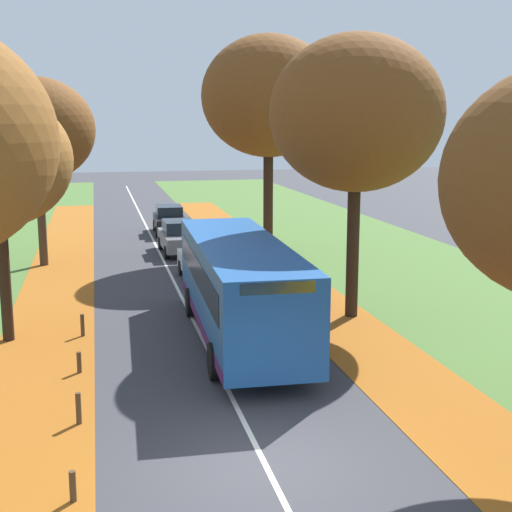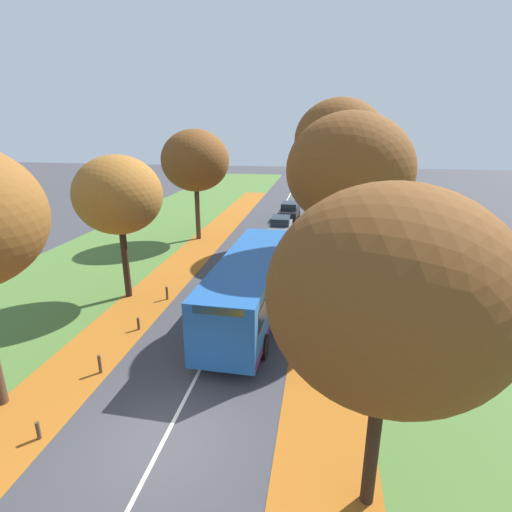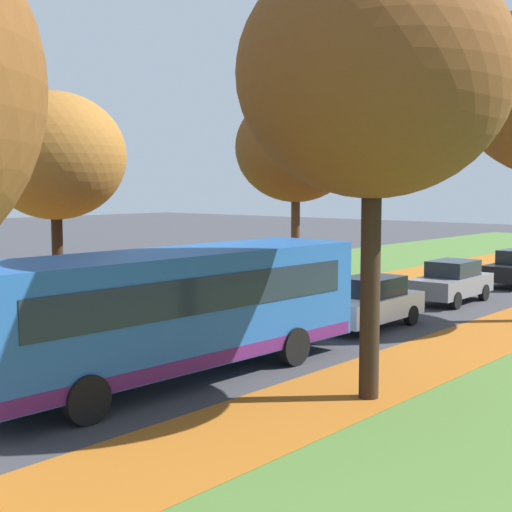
% 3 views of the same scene
% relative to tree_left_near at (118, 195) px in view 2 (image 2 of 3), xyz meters
% --- Properties ---
extents(ground_plane, '(160.00, 160.00, 0.00)m').
position_rel_tree_left_near_xyz_m(ground_plane, '(5.71, -9.43, -5.37)').
color(ground_plane, '#38383D').
extents(grass_verge_left, '(12.00, 90.00, 0.01)m').
position_rel_tree_left_near_xyz_m(grass_verge_left, '(-3.49, 10.57, -5.36)').
color(grass_verge_left, '#476B2D').
rests_on(grass_verge_left, ground).
extents(leaf_litter_left, '(2.80, 60.00, 0.00)m').
position_rel_tree_left_near_xyz_m(leaf_litter_left, '(1.11, 4.57, -5.36)').
color(leaf_litter_left, '#9E5619').
rests_on(leaf_litter_left, grass_verge_left).
extents(grass_verge_right, '(12.00, 90.00, 0.01)m').
position_rel_tree_left_near_xyz_m(grass_verge_right, '(14.91, 10.57, -5.36)').
color(grass_verge_right, '#476B2D').
rests_on(grass_verge_right, ground).
extents(leaf_litter_right, '(2.80, 60.00, 0.00)m').
position_rel_tree_left_near_xyz_m(leaf_litter_right, '(10.31, 4.57, -5.36)').
color(leaf_litter_right, '#9E5619').
rests_on(leaf_litter_right, grass_verge_right).
extents(road_centre_line, '(0.12, 80.00, 0.01)m').
position_rel_tree_left_near_xyz_m(road_centre_line, '(5.71, 10.57, -5.36)').
color(road_centre_line, silver).
rests_on(road_centre_line, ground).
extents(tree_left_near, '(4.30, 4.30, 7.32)m').
position_rel_tree_left_near_xyz_m(tree_left_near, '(0.00, 0.00, 0.00)').
color(tree_left_near, black).
rests_on(tree_left_near, ground).
extents(tree_left_mid, '(5.11, 5.11, 8.40)m').
position_rel_tree_left_near_xyz_m(tree_left_mid, '(0.30, 11.47, 0.72)').
color(tree_left_mid, '#422D1E').
rests_on(tree_left_mid, ground).
extents(tree_right_nearest, '(5.00, 5.00, 7.67)m').
position_rel_tree_left_near_xyz_m(tree_right_nearest, '(11.30, -10.44, 0.04)').
color(tree_right_nearest, black).
rests_on(tree_right_nearest, ground).
extents(tree_right_near, '(5.62, 5.62, 9.27)m').
position_rel_tree_left_near_xyz_m(tree_right_near, '(11.00, 0.29, 1.35)').
color(tree_right_near, black).
rests_on(tree_right_near, ground).
extents(tree_right_mid, '(6.37, 6.37, 10.49)m').
position_rel_tree_left_near_xyz_m(tree_right_mid, '(10.88, 11.72, 2.24)').
color(tree_right_mid, black).
rests_on(tree_right_mid, ground).
extents(bollard_second, '(0.12, 0.12, 0.57)m').
position_rel_tree_left_near_xyz_m(bollard_second, '(2.14, -9.94, -5.08)').
color(bollard_second, '#4C3823').
rests_on(bollard_second, ground).
extents(bollard_third, '(0.12, 0.12, 0.72)m').
position_rel_tree_left_near_xyz_m(bollard_third, '(2.18, -6.66, -5.01)').
color(bollard_third, '#4C3823').
rests_on(bollard_third, ground).
extents(bollard_fourth, '(0.12, 0.12, 0.57)m').
position_rel_tree_left_near_xyz_m(bollard_fourth, '(2.13, -3.37, -5.08)').
color(bollard_fourth, '#4C3823').
rests_on(bollard_fourth, ground).
extents(bollard_fifth, '(0.12, 0.12, 0.70)m').
position_rel_tree_left_near_xyz_m(bollard_fifth, '(2.17, -0.08, -5.02)').
color(bollard_fifth, '#4C3823').
rests_on(bollard_fifth, ground).
extents(bus, '(2.89, 10.47, 2.98)m').
position_rel_tree_left_near_xyz_m(bus, '(6.82, -1.41, -3.66)').
color(bus, '#1E5199').
rests_on(bus, ground).
extents(car_white_lead, '(1.84, 4.23, 1.62)m').
position_rel_tree_left_near_xyz_m(car_white_lead, '(6.98, 6.75, -4.55)').
color(car_white_lead, silver).
rests_on(car_white_lead, ground).
extents(car_grey_following, '(1.86, 4.24, 1.62)m').
position_rel_tree_left_near_xyz_m(car_grey_following, '(6.68, 13.08, -4.55)').
color(car_grey_following, slate).
rests_on(car_grey_following, ground).
extents(car_black_third_in_line, '(1.88, 4.25, 1.62)m').
position_rel_tree_left_near_xyz_m(car_black_third_in_line, '(6.85, 19.45, -4.55)').
color(car_black_third_in_line, black).
rests_on(car_black_third_in_line, ground).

